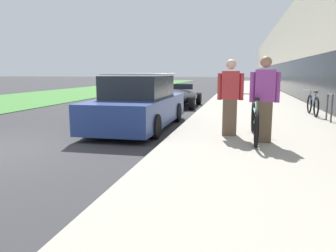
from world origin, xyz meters
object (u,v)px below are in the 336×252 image
at_px(tandem_bicycle, 255,121).
at_px(bike_rack_hoop, 330,105).
at_px(person_bystander, 230,98).
at_px(person_rider, 264,100).
at_px(cruiser_bike_nearest, 313,105).
at_px(vintage_roadster_curbside, 178,97).
at_px(parked_sedan_curbside, 139,104).

relative_size(tandem_bicycle, bike_rack_hoop, 3.11).
xyz_separation_m(tandem_bicycle, person_bystander, (-0.56, 0.31, 0.49)).
height_order(person_rider, bike_rack_hoop, person_rider).
xyz_separation_m(person_rider, cruiser_bike_nearest, (2.00, 5.07, -0.55)).
bearing_deg(cruiser_bike_nearest, vintage_roadster_curbside, 152.62).
height_order(tandem_bicycle, person_bystander, person_bystander).
relative_size(cruiser_bike_nearest, vintage_roadster_curbside, 0.42).
distance_m(person_bystander, cruiser_bike_nearest, 5.23).
distance_m(cruiser_bike_nearest, parked_sedan_curbside, 6.28).
distance_m(person_rider, bike_rack_hoop, 4.21).
height_order(tandem_bicycle, vintage_roadster_curbside, tandem_bicycle).
distance_m(parked_sedan_curbside, vintage_roadster_curbside, 6.08).
distance_m(person_rider, vintage_roadster_curbside, 8.53).
height_order(cruiser_bike_nearest, parked_sedan_curbside, parked_sedan_curbside).
xyz_separation_m(bike_rack_hoop, vintage_roadster_curbside, (-5.51, 4.25, -0.16)).
height_order(person_rider, cruiser_bike_nearest, person_rider).
bearing_deg(parked_sedan_curbside, person_bystander, -23.29).
relative_size(bike_rack_hoop, parked_sedan_curbside, 0.18).
height_order(bike_rack_hoop, parked_sedan_curbside, parked_sedan_curbside).
xyz_separation_m(tandem_bicycle, person_rider, (0.17, -0.32, 0.50)).
xyz_separation_m(person_rider, bike_rack_hoop, (2.18, 3.58, -0.40)).
relative_size(person_rider, parked_sedan_curbside, 0.38).
xyz_separation_m(tandem_bicycle, parked_sedan_curbside, (-3.16, 1.43, 0.17)).
height_order(person_bystander, cruiser_bike_nearest, person_bystander).
distance_m(person_rider, person_bystander, 0.97).
relative_size(tandem_bicycle, parked_sedan_curbside, 0.55).
xyz_separation_m(person_bystander, cruiser_bike_nearest, (2.73, 4.43, -0.53)).
xyz_separation_m(cruiser_bike_nearest, vintage_roadster_curbside, (-5.33, 2.76, -0.01)).
distance_m(tandem_bicycle, person_rider, 0.62).
bearing_deg(tandem_bicycle, bike_rack_hoop, 54.26).
xyz_separation_m(person_bystander, vintage_roadster_curbside, (-2.60, 7.19, -0.55)).
relative_size(person_rider, bike_rack_hoop, 2.15).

